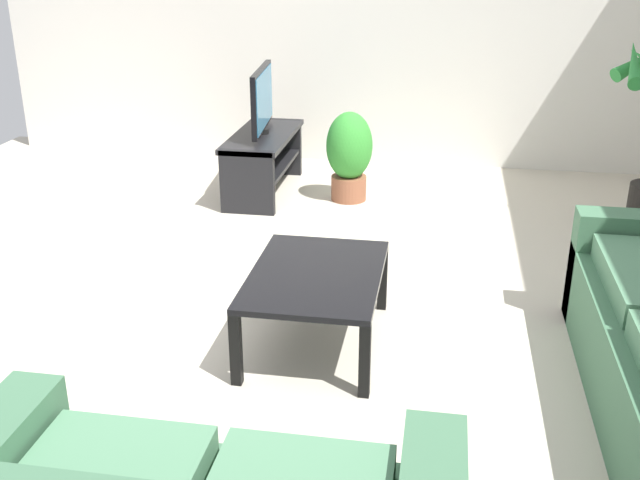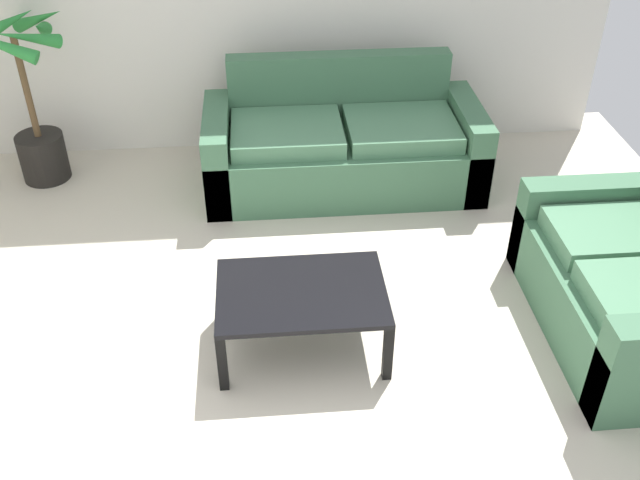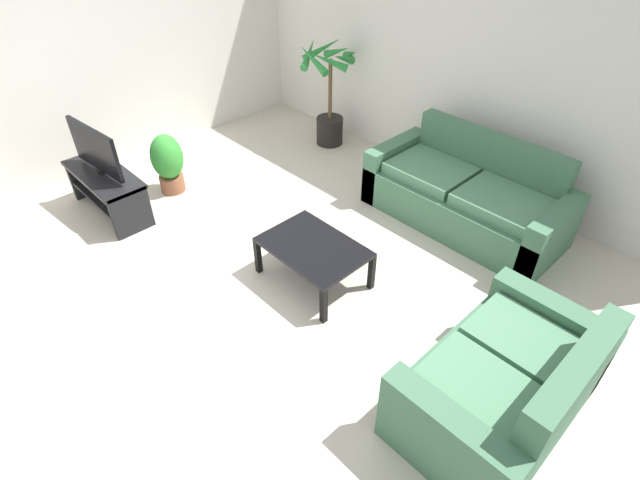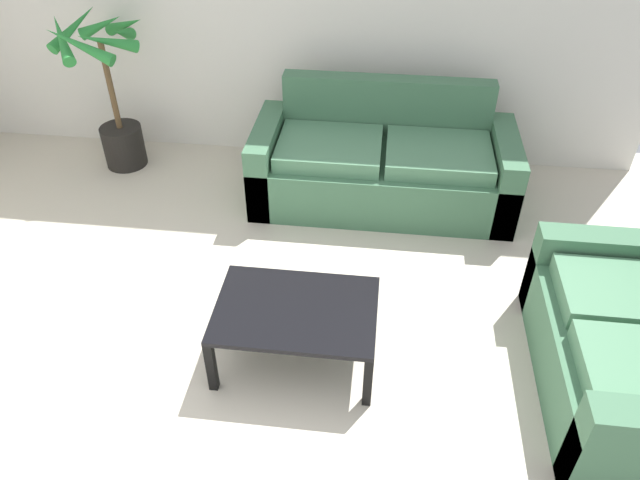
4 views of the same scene
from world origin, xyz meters
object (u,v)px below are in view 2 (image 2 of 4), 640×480
Objects in this scene: couch_main at (343,147)px; coffee_table at (302,297)px; couch_loveseat at (635,288)px; potted_palm at (29,107)px.

couch_main reaches higher than coffee_table.
couch_loveseat is 1.58× the size of coffee_table.
potted_palm is at bearing 151.26° from couch_loveseat.
couch_main is 1.54× the size of potted_palm.
potted_palm is (-1.87, 2.03, 0.26)m from coffee_table.
potted_palm is at bearing 173.64° from couch_main.
couch_loveseat is at bearing -28.74° from potted_palm.
coffee_table is at bearing -103.56° from couch_main.
potted_palm reaches higher than coffee_table.
couch_loveseat is 1.10× the size of potted_palm.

